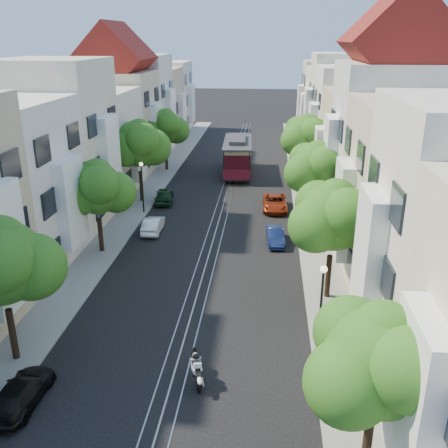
% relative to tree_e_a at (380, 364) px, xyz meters
% --- Properties ---
extents(ground, '(200.00, 200.00, 0.00)m').
position_rel_tree_e_a_xyz_m(ground, '(-7.26, 31.02, -4.40)').
color(ground, black).
rests_on(ground, ground).
extents(sidewalk_east, '(2.50, 80.00, 0.12)m').
position_rel_tree_e_a_xyz_m(sidewalk_east, '(-0.01, 31.02, -4.34)').
color(sidewalk_east, gray).
rests_on(sidewalk_east, ground).
extents(sidewalk_west, '(2.50, 80.00, 0.12)m').
position_rel_tree_e_a_xyz_m(sidewalk_west, '(-14.51, 31.02, -4.34)').
color(sidewalk_west, gray).
rests_on(sidewalk_west, ground).
extents(rail_left, '(0.06, 80.00, 0.02)m').
position_rel_tree_e_a_xyz_m(rail_left, '(-7.81, 31.02, -4.39)').
color(rail_left, gray).
rests_on(rail_left, ground).
extents(rail_slot, '(0.06, 80.00, 0.02)m').
position_rel_tree_e_a_xyz_m(rail_slot, '(-7.26, 31.02, -4.39)').
color(rail_slot, gray).
rests_on(rail_slot, ground).
extents(rail_right, '(0.06, 80.00, 0.02)m').
position_rel_tree_e_a_xyz_m(rail_right, '(-6.71, 31.02, -4.39)').
color(rail_right, gray).
rests_on(rail_right, ground).
extents(lane_line, '(0.08, 80.00, 0.01)m').
position_rel_tree_e_a_xyz_m(lane_line, '(-7.26, 31.02, -4.40)').
color(lane_line, tan).
rests_on(lane_line, ground).
extents(townhouses_east, '(7.75, 72.00, 12.00)m').
position_rel_tree_e_a_xyz_m(townhouses_east, '(4.61, 30.94, 0.79)').
color(townhouses_east, beige).
rests_on(townhouses_east, ground).
extents(townhouses_west, '(7.75, 72.00, 11.76)m').
position_rel_tree_e_a_xyz_m(townhouses_west, '(-19.13, 30.94, 0.68)').
color(townhouses_west, silver).
rests_on(townhouses_west, ground).
extents(tree_e_a, '(4.72, 3.87, 6.27)m').
position_rel_tree_e_a_xyz_m(tree_e_a, '(0.00, 0.00, 0.00)').
color(tree_e_a, black).
rests_on(tree_e_a, ground).
extents(tree_e_b, '(4.93, 4.08, 6.68)m').
position_rel_tree_e_a_xyz_m(tree_e_b, '(0.00, 12.00, 0.34)').
color(tree_e_b, black).
rests_on(tree_e_b, ground).
extents(tree_e_c, '(4.84, 3.99, 6.52)m').
position_rel_tree_e_a_xyz_m(tree_e_c, '(0.00, 23.00, 0.20)').
color(tree_e_c, black).
rests_on(tree_e_c, ground).
extents(tree_e_d, '(5.01, 4.16, 6.85)m').
position_rel_tree_e_a_xyz_m(tree_e_d, '(0.00, 34.00, 0.47)').
color(tree_e_d, black).
rests_on(tree_e_d, ground).
extents(tree_w_a, '(4.93, 4.08, 6.68)m').
position_rel_tree_e_a_xyz_m(tree_w_a, '(-14.40, 5.00, 0.34)').
color(tree_w_a, black).
rests_on(tree_w_a, ground).
extents(tree_w_b, '(4.72, 3.87, 6.27)m').
position_rel_tree_e_a_xyz_m(tree_w_b, '(-14.40, 17.00, 0.00)').
color(tree_w_b, black).
rests_on(tree_w_b, ground).
extents(tree_w_c, '(5.13, 4.28, 7.09)m').
position_rel_tree_e_a_xyz_m(tree_w_c, '(-14.40, 28.00, 0.67)').
color(tree_w_c, black).
rests_on(tree_w_c, ground).
extents(tree_w_d, '(4.84, 3.99, 6.52)m').
position_rel_tree_e_a_xyz_m(tree_w_d, '(-14.40, 39.00, 0.20)').
color(tree_w_d, black).
rests_on(tree_w_d, ground).
extents(lamp_east, '(0.32, 0.32, 4.16)m').
position_rel_tree_e_a_xyz_m(lamp_east, '(-0.96, 7.02, -1.55)').
color(lamp_east, black).
rests_on(lamp_east, ground).
extents(lamp_west, '(0.32, 0.32, 4.16)m').
position_rel_tree_e_a_xyz_m(lamp_west, '(-13.56, 25.02, -1.55)').
color(lamp_west, black).
rests_on(lamp_west, ground).
extents(sportbike_rider, '(0.73, 1.95, 1.38)m').
position_rel_tree_e_a_xyz_m(sportbike_rider, '(-6.22, 4.24, -3.67)').
color(sportbike_rider, black).
rests_on(sportbike_rider, ground).
extents(cable_car, '(3.24, 9.23, 3.50)m').
position_rel_tree_e_a_xyz_m(cable_car, '(-6.76, 38.49, -2.32)').
color(cable_car, black).
rests_on(cable_car, ground).
extents(parked_car_e_mid, '(1.41, 3.35, 1.07)m').
position_rel_tree_e_a_xyz_m(parked_car_e_mid, '(-2.86, 19.63, -3.86)').
color(parked_car_e_mid, '#0C1940').
rests_on(parked_car_e_mid, ground).
extents(parked_car_e_far, '(2.07, 4.33, 1.19)m').
position_rel_tree_e_a_xyz_m(parked_car_e_far, '(-2.86, 26.95, -3.80)').
color(parked_car_e_far, maroon).
rests_on(parked_car_e_far, ground).
extents(parked_car_w_near, '(1.59, 3.76, 1.08)m').
position_rel_tree_e_a_xyz_m(parked_car_w_near, '(-12.86, 2.28, -3.86)').
color(parked_car_w_near, black).
rests_on(parked_car_w_near, ground).
extents(parked_car_w_mid, '(1.30, 3.47, 1.13)m').
position_rel_tree_e_a_xyz_m(parked_car_w_mid, '(-11.85, 20.98, -3.83)').
color(parked_car_w_mid, white).
rests_on(parked_car_w_mid, ground).
extents(parked_car_w_far, '(2.00, 3.92, 1.28)m').
position_rel_tree_e_a_xyz_m(parked_car_w_far, '(-12.47, 28.07, -3.76)').
color(parked_car_w_far, '#15341B').
rests_on(parked_car_w_far, ground).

